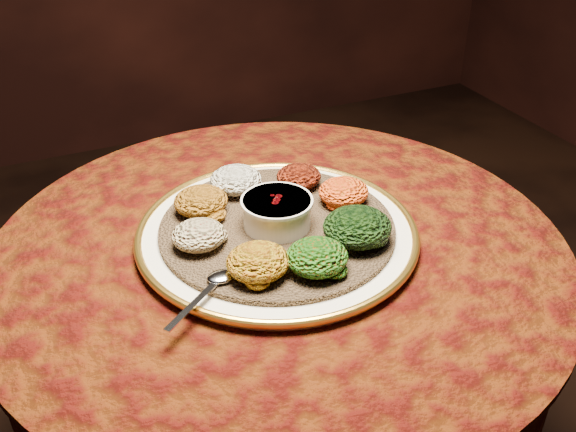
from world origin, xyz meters
name	(u,v)px	position (x,y,z in m)	size (l,w,h in m)	color
table	(279,322)	(0.00, 0.00, 0.55)	(0.96, 0.96, 0.73)	black
platter	(277,233)	(0.00, 0.01, 0.75)	(0.52, 0.52, 0.02)	white
injera	(277,227)	(0.00, 0.01, 0.76)	(0.39, 0.39, 0.01)	brown
stew_bowl	(277,210)	(0.00, 0.01, 0.79)	(0.12, 0.12, 0.05)	white
spoon	(217,281)	(-0.14, -0.10, 0.77)	(0.13, 0.10, 0.01)	silver
portion_ayib	(236,180)	(-0.02, 0.14, 0.78)	(0.09, 0.09, 0.04)	silver
portion_kitfo	(299,176)	(0.09, 0.11, 0.78)	(0.08, 0.08, 0.04)	black
portion_tikil	(344,192)	(0.13, 0.03, 0.78)	(0.09, 0.08, 0.04)	#A3710D
portion_gomen	(357,227)	(0.10, -0.09, 0.79)	(0.11, 0.10, 0.05)	black
portion_mixveg	(317,257)	(0.01, -0.13, 0.78)	(0.09, 0.09, 0.05)	#9F350A
portion_kik	(258,262)	(-0.08, -0.10, 0.78)	(0.10, 0.09, 0.05)	#A37B0E
portion_timatim	(199,235)	(-0.13, 0.00, 0.78)	(0.09, 0.08, 0.04)	maroon
portion_shiro	(201,201)	(-0.10, 0.10, 0.78)	(0.09, 0.09, 0.04)	#905211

